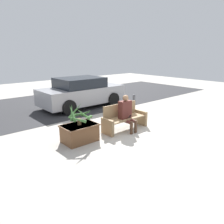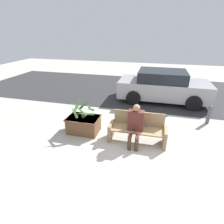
{
  "view_description": "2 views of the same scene",
  "coord_description": "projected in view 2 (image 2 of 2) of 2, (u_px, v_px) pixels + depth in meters",
  "views": [
    {
      "loc": [
        -5.24,
        -4.66,
        2.62
      ],
      "look_at": [
        -0.65,
        0.57,
        0.7
      ],
      "focal_mm": 35.0,
      "sensor_mm": 36.0,
      "label": 1
    },
    {
      "loc": [
        0.23,
        -4.06,
        3.07
      ],
      "look_at": [
        -0.96,
        0.61,
        0.83
      ],
      "focal_mm": 28.0,
      "sensor_mm": 36.0,
      "label": 2
    }
  ],
  "objects": [
    {
      "name": "road_surface",
      "position": [
        150.0,
        91.0,
        9.87
      ],
      "size": [
        20.0,
        6.0,
        0.01
      ],
      "primitive_type": "cube",
      "color": "#2D2D30",
      "rests_on": "ground_plane"
    },
    {
      "name": "bench",
      "position": [
        138.0,
        129.0,
        5.23
      ],
      "size": [
        1.7,
        0.57,
        0.88
      ],
      "color": "#8C704C",
      "rests_on": "ground_plane"
    },
    {
      "name": "potted_plant",
      "position": [
        83.0,
        109.0,
        5.49
      ],
      "size": [
        0.86,
        0.85,
        0.62
      ],
      "color": "brown",
      "rests_on": "planter_box"
    },
    {
      "name": "person_seated",
      "position": [
        135.0,
        123.0,
        4.97
      ],
      "size": [
        0.45,
        0.57,
        1.24
      ],
      "color": "#51231E",
      "rests_on": "ground_plane"
    },
    {
      "name": "ground_plane",
      "position": [
        140.0,
        151.0,
        4.91
      ],
      "size": [
        30.0,
        30.0,
        0.0
      ],
      "primitive_type": "plane",
      "color": "#ADA89E"
    },
    {
      "name": "planter_box",
      "position": [
        84.0,
        124.0,
        5.74
      ],
      "size": [
        1.04,
        0.72,
        0.53
      ],
      "color": "brown",
      "rests_on": "ground_plane"
    },
    {
      "name": "parked_car",
      "position": [
        163.0,
        86.0,
        8.2
      ],
      "size": [
        4.08,
        1.98,
        1.43
      ],
      "color": "#99999E",
      "rests_on": "ground_plane"
    },
    {
      "name": "bollard_post",
      "position": [
        209.0,
        114.0,
        6.24
      ],
      "size": [
        0.14,
        0.14,
        0.69
      ],
      "color": "#4C4C51",
      "rests_on": "ground_plane"
    }
  ]
}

